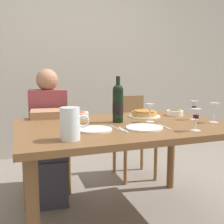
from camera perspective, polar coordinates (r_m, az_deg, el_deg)
The scene contains 21 objects.
ground_plane at distance 2.21m, azimuth 2.38°, elevation -22.24°, with size 8.00×8.00×0.00m, color slate.
back_wall at distance 3.77m, azimuth -8.81°, elevation 12.51°, with size 8.00×0.10×2.80m, color #B2ADA3.
dining_table at distance 1.96m, azimuth 2.50°, elevation -5.20°, with size 1.50×1.00×0.76m.
wine_bottle at distance 1.98m, azimuth 1.27°, elevation 1.87°, with size 0.08×0.08×0.34m.
water_pitcher at distance 1.49m, azimuth -8.84°, elevation -2.89°, with size 0.16×0.11×0.18m.
baked_tart at distance 2.25m, azimuth 6.87°, elevation -0.34°, with size 0.26×0.26×0.06m.
salad_bowl at distance 2.21m, azimuth -7.14°, elevation -0.50°, with size 0.17×0.17×0.05m.
olive_bowl at distance 2.37m, azimuth 13.20°, elevation -0.08°, with size 0.14×0.14×0.05m.
wine_glass_left_diner at distance 2.11m, azimuth 20.92°, elevation 0.68°, with size 0.07×0.07×0.15m.
wine_glass_right_diner at distance 2.02m, azimuth 8.04°, elevation 0.65°, with size 0.07×0.07×0.14m.
wine_glass_centre at distance 2.19m, azimuth 17.06°, elevation 1.15°, with size 0.06×0.06×0.15m.
wine_glass_spare at distance 1.78m, azimuth 17.42°, elevation -0.60°, with size 0.06×0.06×0.14m.
dinner_plate_left_setting at distance 1.79m, azimuth 6.85°, elevation -3.34°, with size 0.24×0.24×0.01m, color white.
dinner_plate_right_setting at distance 1.73m, azimuth -3.65°, elevation -3.74°, with size 0.22×0.22×0.01m, color silver.
fork_left_setting at distance 1.73m, azimuth 2.39°, elevation -3.81°, with size 0.16×0.01×0.01m, color silver.
knife_left_setting at distance 1.86m, azimuth 10.99°, elevation -3.08°, with size 0.18×0.01×0.01m, color silver.
knife_right_setting at distance 1.77m, azimuth 1.03°, elevation -3.51°, with size 0.18×0.01×0.01m, color silver.
spoon_right_setting at distance 1.69m, azimuth -8.54°, elevation -4.18°, with size 0.16×0.01×0.01m, color silver.
chair_left at distance 2.72m, azimuth -13.31°, elevation -5.19°, with size 0.44×0.44×0.87m.
diner_left at distance 2.47m, azimuth -13.22°, elevation -3.77°, with size 0.37×0.53×1.16m.
chair_right at distance 2.96m, azimuth 4.20°, elevation -3.91°, with size 0.41×0.41×0.87m.
Camera 1 is at (-0.72, -1.76, 1.13)m, focal length 43.03 mm.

